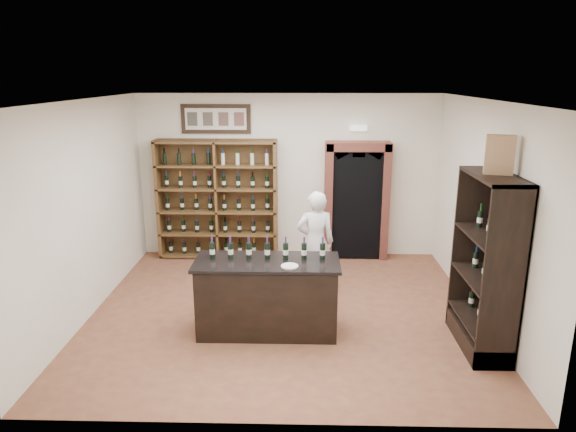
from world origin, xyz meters
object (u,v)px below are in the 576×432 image
Objects in this scene: shopkeeper at (315,242)px; counter_bottle_0 at (212,250)px; wine_shelf at (218,199)px; wine_crate at (500,155)px; tasting_counter at (267,297)px; side_cabinet at (486,290)px.

counter_bottle_0 is at bearing 35.19° from shopkeeper.
shopkeeper is at bearing -42.21° from wine_shelf.
wine_crate is at bearing 135.31° from shopkeeper.
tasting_counter is at bearing 56.77° from shopkeeper.
side_cabinet is at bearing 134.78° from shopkeeper.
shopkeeper is (-2.06, 1.63, 0.06)m from side_cabinet.
side_cabinet reaches higher than counter_bottle_0.
wine_shelf is at bearing 110.56° from tasting_counter.
side_cabinet is 4.83× the size of wine_crate.
shopkeeper is at bearing 63.60° from tasting_counter.
tasting_counter is at bearing -169.34° from wine_crate.
shopkeeper is (1.76, -1.60, -0.29)m from wine_shelf.
tasting_counter is 1.52m from shopkeeper.
wine_crate is (2.72, -0.27, 1.93)m from tasting_counter.
tasting_counter is 6.27× the size of counter_bottle_0.
counter_bottle_0 is (-0.72, 0.09, 0.61)m from tasting_counter.
counter_bottle_0 is 0.66× the size of wine_crate.
shopkeeper reaches higher than tasting_counter.
wine_crate is at bearing -5.92° from counter_bottle_0.
wine_shelf reaches higher than shopkeeper.
side_cabinet is at bearing -40.21° from wine_shelf.
wine_shelf is 5.02m from side_cabinet.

